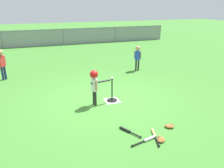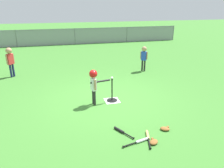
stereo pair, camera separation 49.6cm
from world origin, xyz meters
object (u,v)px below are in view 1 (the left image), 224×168
object	(u,v)px
batting_tee	(112,97)
batter_child	(94,81)
glove_by_plate	(161,140)
spare_bat_wood	(154,135)
fielder_deep_center	(1,60)
fielder_near_left	(138,55)
glove_near_bats	(169,126)
baseball_on_tee	(112,78)
spare_bat_silver	(147,140)
spare_bat_black	(127,131)

from	to	relation	value
batting_tee	batter_child	xyz separation A→B (m)	(-0.57, -0.11, 0.65)
glove_by_plate	spare_bat_wood	bearing A→B (deg)	100.33
batting_tee	fielder_deep_center	distance (m)	4.72
fielder_near_left	glove_near_bats	distance (m)	4.82
fielder_near_left	baseball_on_tee	bearing A→B (deg)	-128.58
fielder_near_left	spare_bat_silver	bearing A→B (deg)	-113.16
baseball_on_tee	spare_bat_black	world-z (taller)	baseball_on_tee
baseball_on_tee	glove_by_plate	distance (m)	2.44
spare_bat_wood	glove_by_plate	bearing A→B (deg)	-79.67
fielder_near_left	spare_bat_black	distance (m)	5.05
baseball_on_tee	spare_bat_silver	world-z (taller)	baseball_on_tee
fielder_near_left	glove_near_bats	world-z (taller)	fielder_near_left
spare_bat_silver	glove_near_bats	xyz separation A→B (m)	(0.76, 0.30, 0.01)
batter_child	fielder_deep_center	size ratio (longest dim) A/B	0.89
spare_bat_wood	spare_bat_black	distance (m)	0.63
spare_bat_wood	spare_bat_black	xyz separation A→B (m)	(-0.52, 0.37, 0.00)
baseball_on_tee	spare_bat_wood	distance (m)	2.24
spare_bat_silver	spare_bat_black	bearing A→B (deg)	120.64
batting_tee	spare_bat_silver	xyz separation A→B (m)	(0.04, -2.21, -0.08)
baseball_on_tee	batter_child	size ratio (longest dim) A/B	0.07
fielder_near_left	spare_bat_wood	size ratio (longest dim) A/B	1.73
fielder_deep_center	glove_by_plate	bearing A→B (deg)	-56.72
batter_child	glove_near_bats	size ratio (longest dim) A/B	3.98
fielder_deep_center	glove_near_bats	xyz separation A→B (m)	(4.15, -5.17, -0.74)
batting_tee	spare_bat_black	xyz separation A→B (m)	(-0.24, -1.74, -0.08)
batter_child	spare_bat_wood	size ratio (longest dim) A/B	1.69
fielder_deep_center	fielder_near_left	xyz separation A→B (m)	(5.48, -0.59, -0.07)
baseball_on_tee	spare_bat_black	size ratio (longest dim) A/B	0.13
batter_child	spare_bat_wood	distance (m)	2.28
glove_by_plate	spare_bat_silver	bearing A→B (deg)	158.90
baseball_on_tee	fielder_near_left	bearing A→B (deg)	51.42
spare_bat_black	glove_near_bats	bearing A→B (deg)	-9.36
baseball_on_tee	spare_bat_wood	size ratio (longest dim) A/B	0.12
baseball_on_tee	spare_bat_black	bearing A→B (deg)	-97.73
glove_by_plate	baseball_on_tee	bearing A→B (deg)	97.83
glove_by_plate	glove_near_bats	distance (m)	0.63
fielder_deep_center	glove_near_bats	bearing A→B (deg)	-51.28
spare_bat_wood	spare_bat_silver	bearing A→B (deg)	-155.69
batter_child	baseball_on_tee	bearing A→B (deg)	11.29
glove_by_plate	glove_near_bats	size ratio (longest dim) A/B	1.01
spare_bat_silver	spare_bat_wood	bearing A→B (deg)	24.31
spare_bat_black	fielder_near_left	bearing A→B (deg)	61.76
fielder_deep_center	spare_bat_wood	bearing A→B (deg)	-55.97
fielder_deep_center	spare_bat_silver	bearing A→B (deg)	-58.24
baseball_on_tee	spare_bat_black	distance (m)	1.89
batting_tee	baseball_on_tee	bearing A→B (deg)	0.00
batter_child	fielder_near_left	size ratio (longest dim) A/B	0.97
batter_child	spare_bat_wood	world-z (taller)	batter_child
batting_tee	spare_bat_wood	bearing A→B (deg)	-82.42
fielder_deep_center	spare_bat_wood	xyz separation A→B (m)	(3.62, -5.37, -0.74)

